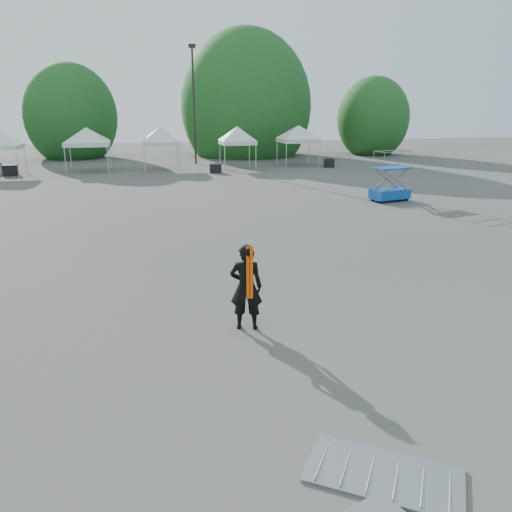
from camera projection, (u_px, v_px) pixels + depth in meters
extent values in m
plane|color=#474442|center=(214.00, 295.00, 13.44)|extent=(120.00, 120.00, 0.00)
cylinder|color=black|center=(194.00, 108.00, 42.58)|extent=(0.16, 0.16, 9.50)
cube|color=black|center=(192.00, 46.00, 41.17)|extent=(0.60, 0.25, 0.30)
cylinder|color=#382314|center=(74.00, 146.00, 48.76)|extent=(0.36, 0.36, 2.27)
ellipsoid|color=#1C521B|center=(71.00, 116.00, 47.95)|extent=(4.16, 4.16, 4.78)
cylinder|color=#382314|center=(246.00, 141.00, 51.35)|extent=(0.36, 0.36, 2.80)
ellipsoid|color=#1C521B|center=(246.00, 106.00, 50.36)|extent=(5.12, 5.12, 5.89)
cylinder|color=#382314|center=(371.00, 144.00, 52.35)|extent=(0.36, 0.36, 2.10)
ellipsoid|color=#1C521B|center=(373.00, 119.00, 51.60)|extent=(3.84, 3.84, 4.42)
cylinder|color=silver|center=(17.00, 164.00, 34.98)|extent=(0.06, 0.06, 2.00)
cylinder|color=silver|center=(25.00, 160.00, 37.46)|extent=(0.06, 0.06, 2.00)
cube|color=silver|center=(0.00, 147.00, 35.62)|extent=(2.86, 2.86, 0.30)
cylinder|color=silver|center=(65.00, 161.00, 37.00)|extent=(0.06, 0.06, 2.00)
cylinder|color=silver|center=(108.00, 160.00, 37.65)|extent=(0.06, 0.06, 2.00)
cylinder|color=silver|center=(71.00, 157.00, 39.85)|extent=(0.06, 0.06, 2.00)
cylinder|color=silver|center=(110.00, 156.00, 40.50)|extent=(0.06, 0.06, 2.00)
cube|color=silver|center=(87.00, 144.00, 38.44)|extent=(3.26, 3.26, 0.30)
pyramid|color=silver|center=(86.00, 127.00, 38.08)|extent=(4.61, 4.61, 1.10)
cylinder|color=silver|center=(144.00, 159.00, 38.12)|extent=(0.06, 0.06, 2.00)
cylinder|color=silver|center=(180.00, 158.00, 38.69)|extent=(0.06, 0.06, 2.00)
cylinder|color=silver|center=(144.00, 156.00, 40.64)|extent=(0.06, 0.06, 2.00)
cylinder|color=silver|center=(177.00, 155.00, 41.22)|extent=(0.06, 0.06, 2.00)
cube|color=silver|center=(161.00, 143.00, 39.35)|extent=(2.91, 2.91, 0.30)
pyramid|color=silver|center=(160.00, 127.00, 38.99)|extent=(4.11, 4.11, 1.10)
cylinder|color=silver|center=(225.00, 158.00, 38.83)|extent=(0.06, 0.06, 2.00)
cylinder|color=silver|center=(256.00, 157.00, 39.35)|extent=(0.06, 0.06, 2.00)
cylinder|color=silver|center=(220.00, 155.00, 41.15)|extent=(0.06, 0.06, 2.00)
cylinder|color=silver|center=(249.00, 154.00, 41.68)|extent=(0.06, 0.06, 2.00)
cube|color=silver|center=(237.00, 143.00, 39.94)|extent=(2.69, 2.69, 0.30)
pyramid|color=silver|center=(237.00, 126.00, 39.58)|extent=(3.80, 3.80, 1.10)
cylinder|color=silver|center=(286.00, 155.00, 40.92)|extent=(0.06, 0.06, 2.00)
cylinder|color=silver|center=(320.00, 155.00, 41.54)|extent=(0.06, 0.06, 2.00)
cylinder|color=silver|center=(277.00, 152.00, 43.65)|extent=(0.06, 0.06, 2.00)
cylinder|color=silver|center=(309.00, 152.00, 44.27)|extent=(0.06, 0.06, 2.00)
cube|color=silver|center=(298.00, 140.00, 42.28)|extent=(3.12, 3.12, 0.30)
pyramid|color=silver|center=(299.00, 125.00, 41.92)|extent=(4.41, 4.41, 1.10)
imported|color=black|center=(246.00, 287.00, 11.15)|extent=(0.82, 0.64, 2.00)
cube|color=#FF4C05|center=(248.00, 273.00, 10.85)|extent=(0.16, 0.03, 1.20)
cube|color=#0B4398|center=(390.00, 194.00, 26.64)|extent=(2.23, 1.46, 0.51)
cube|color=#0B4398|center=(392.00, 168.00, 26.25)|extent=(2.13, 1.40, 0.09)
cylinder|color=black|center=(383.00, 201.00, 26.02)|extent=(0.33, 0.19, 0.31)
cylinder|color=black|center=(406.00, 198.00, 26.67)|extent=(0.33, 0.19, 0.31)
cylinder|color=black|center=(373.00, 198.00, 26.76)|extent=(0.33, 0.19, 0.31)
cylinder|color=black|center=(395.00, 196.00, 27.40)|extent=(0.33, 0.19, 0.31)
cube|color=#95979D|center=(384.00, 475.00, 6.85)|extent=(2.31, 2.03, 0.05)
cube|color=black|center=(11.00, 170.00, 36.36)|extent=(1.06, 0.85, 0.79)
cube|color=black|center=(216.00, 168.00, 37.87)|extent=(0.95, 0.78, 0.69)
cube|color=black|center=(329.00, 163.00, 41.41)|extent=(1.07, 0.95, 0.69)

